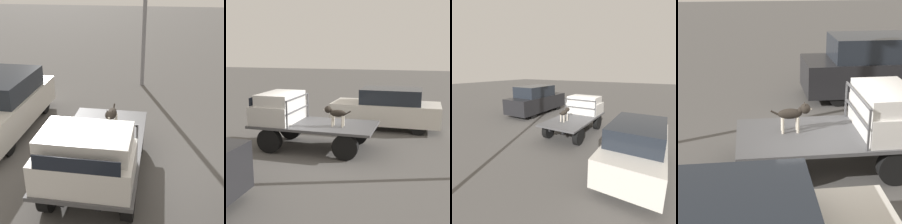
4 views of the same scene
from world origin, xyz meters
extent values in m
plane|color=#514F4C|center=(0.00, 0.00, 0.00)|extent=(80.00, 80.00, 0.00)
cylinder|color=black|center=(1.26, 0.83, 0.40)|extent=(0.80, 0.24, 0.80)
cylinder|color=black|center=(1.26, -0.83, 0.40)|extent=(0.80, 0.24, 0.80)
cylinder|color=black|center=(-1.26, 0.83, 0.40)|extent=(0.80, 0.24, 0.80)
cylinder|color=black|center=(-1.26, -0.83, 0.40)|extent=(0.80, 0.24, 0.80)
cube|color=black|center=(0.00, 0.34, 0.69)|extent=(3.73, 0.10, 0.18)
cube|color=black|center=(0.00, -0.34, 0.69)|extent=(3.73, 0.10, 0.18)
cube|color=#4C4C4F|center=(0.00, 0.00, 0.82)|extent=(4.06, 1.97, 0.08)
cube|color=silver|center=(1.32, 0.00, 1.17)|extent=(1.32, 1.85, 0.62)
cube|color=silver|center=(1.22, 0.00, 1.66)|extent=(1.12, 1.70, 0.38)
cube|color=#4C4C4F|center=(0.59, 0.91, 1.30)|extent=(0.04, 0.04, 0.89)
cube|color=#4C4C4F|center=(0.59, -0.91, 1.30)|extent=(0.04, 0.04, 0.89)
cube|color=#4C4C4F|center=(0.59, 0.00, 1.72)|extent=(0.04, 1.81, 0.04)
cube|color=#4C4C4F|center=(0.59, 0.00, 1.30)|extent=(0.04, 1.81, 0.04)
cylinder|color=beige|center=(-0.68, 0.25, 1.04)|extent=(0.06, 0.06, 0.35)
cylinder|color=beige|center=(-0.68, 0.08, 1.04)|extent=(0.06, 0.06, 0.35)
cylinder|color=beige|center=(-1.01, 0.25, 1.04)|extent=(0.06, 0.06, 0.35)
cylinder|color=beige|center=(-1.01, 0.08, 1.04)|extent=(0.06, 0.06, 0.35)
ellipsoid|color=black|center=(-0.85, 0.16, 1.29)|extent=(0.53, 0.23, 0.23)
sphere|color=beige|center=(-0.70, 0.16, 1.25)|extent=(0.10, 0.10, 0.10)
cylinder|color=black|center=(-0.62, 0.16, 1.35)|extent=(0.16, 0.13, 0.16)
sphere|color=black|center=(-0.51, 0.16, 1.39)|extent=(0.23, 0.23, 0.23)
cone|color=beige|center=(-0.42, 0.16, 1.37)|extent=(0.13, 0.13, 0.13)
cone|color=black|center=(-0.52, 0.23, 1.49)|extent=(0.06, 0.08, 0.10)
cone|color=black|center=(-0.52, 0.10, 1.49)|extent=(0.06, 0.08, 0.10)
cylinder|color=black|center=(-1.16, 0.16, 1.31)|extent=(0.23, 0.04, 0.16)
cube|color=#1E232B|center=(-2.16, -3.36, 1.39)|extent=(2.43, 1.60, 0.60)
cylinder|color=black|center=(1.12, 5.52, 0.30)|extent=(0.60, 0.20, 0.60)
cylinder|color=black|center=(1.12, 3.83, 0.30)|extent=(0.60, 0.20, 0.60)
cube|color=black|center=(2.73, 4.67, 0.80)|extent=(5.20, 1.97, 1.08)
cube|color=#1E232B|center=(2.47, 4.67, 1.73)|extent=(2.86, 1.77, 0.78)
camera|label=1|loc=(6.12, 1.27, 4.53)|focal=50.00mm
camera|label=2|loc=(-3.49, 9.52, 3.31)|focal=50.00mm
camera|label=3|loc=(-7.98, -3.99, 3.34)|focal=28.00mm
camera|label=4|loc=(-1.69, -7.33, 4.34)|focal=60.00mm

